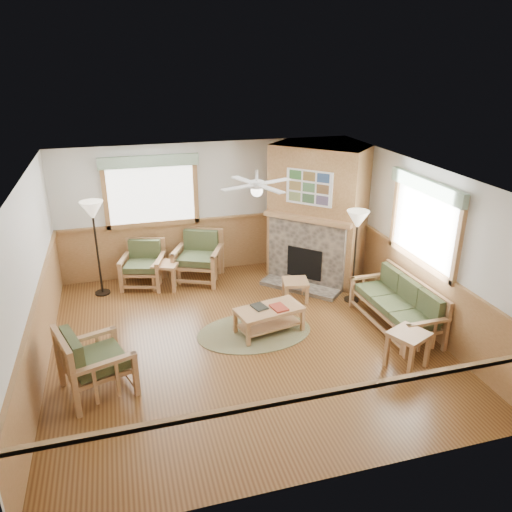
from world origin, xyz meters
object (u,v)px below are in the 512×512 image
object	(u,v)px
coffee_table	(269,320)
end_table_sofa	(407,349)
sofa	(396,305)
armchair_left	(96,360)
end_table_chairs	(166,275)
armchair_back_right	(198,257)
floor_lamp_left	(97,249)
floor_lamp_right	(355,257)
footstool	(295,290)
armchair_back_left	(143,265)

from	to	relation	value
coffee_table	end_table_sofa	bearing A→B (deg)	-53.96
sofa	armchair_left	size ratio (longest dim) A/B	1.90
sofa	end_table_chairs	distance (m)	4.37
armchair_back_right	floor_lamp_left	xyz separation A→B (m)	(-1.90, -0.13, 0.44)
armchair_left	floor_lamp_right	distance (m)	4.80
floor_lamp_right	coffee_table	bearing A→B (deg)	-159.90
end_table_sofa	floor_lamp_right	xyz separation A→B (m)	(0.17, 2.16, 0.60)
end_table_sofa	footstool	bearing A→B (deg)	108.87
floor_lamp_right	sofa	bearing A→B (deg)	-76.84
armchair_back_left	footstool	xyz separation A→B (m)	(2.68, -1.43, -0.24)
armchair_back_left	floor_lamp_left	distance (m)	0.96
armchair_back_right	coffee_table	world-z (taller)	armchair_back_right
armchair_back_left	floor_lamp_right	size ratio (longest dim) A/B	0.50
coffee_table	end_table_chairs	distance (m)	2.59
footstool	armchair_back_left	bearing A→B (deg)	151.95
footstool	floor_lamp_right	size ratio (longest dim) A/B	0.26
coffee_table	end_table_sofa	world-z (taller)	end_table_sofa
sofa	floor_lamp_left	xyz separation A→B (m)	(-4.76, 2.66, 0.51)
armchair_back_left	floor_lamp_right	world-z (taller)	floor_lamp_right
armchair_back_right	floor_lamp_right	size ratio (longest dim) A/B	0.56
sofa	floor_lamp_right	xyz separation A→B (m)	(-0.26, 1.09, 0.46)
end_table_sofa	footstool	xyz separation A→B (m)	(-0.84, 2.47, -0.08)
floor_lamp_left	floor_lamp_right	world-z (taller)	floor_lamp_left
sofa	floor_lamp_left	distance (m)	5.47
floor_lamp_left	coffee_table	bearing A→B (deg)	-39.84
armchair_left	end_table_chairs	distance (m)	3.27
coffee_table	footstool	bearing A→B (deg)	38.33
end_table_chairs	sofa	bearing A→B (deg)	-36.12
end_table_sofa	floor_lamp_right	distance (m)	2.25
footstool	end_table_sofa	bearing A→B (deg)	-71.13
footstool	floor_lamp_left	world-z (taller)	floor_lamp_left
armchair_back_right	footstool	world-z (taller)	armchair_back_right
armchair_back_left	armchair_left	xyz separation A→B (m)	(-0.84, -3.26, 0.04)
sofa	end_table_sofa	world-z (taller)	sofa
armchair_back_right	end_table_chairs	bearing A→B (deg)	-138.09
floor_lamp_left	floor_lamp_right	distance (m)	4.77
floor_lamp_right	floor_lamp_left	bearing A→B (deg)	160.83
armchair_left	coffee_table	distance (m)	2.85
footstool	floor_lamp_right	xyz separation A→B (m)	(1.01, -0.31, 0.68)
footstool	floor_lamp_right	distance (m)	1.26
end_table_sofa	armchair_left	bearing A→B (deg)	171.72
end_table_chairs	end_table_sofa	distance (m)	4.79
armchair_back_left	armchair_left	size ratio (longest dim) A/B	0.91
end_table_chairs	floor_lamp_right	size ratio (longest dim) A/B	0.30
coffee_table	floor_lamp_right	xyz separation A→B (m)	(1.83, 0.67, 0.66)
floor_lamp_right	armchair_back_right	bearing A→B (deg)	146.92
end_table_sofa	floor_lamp_left	size ratio (longest dim) A/B	0.31
sofa	armchair_back_left	world-z (taller)	armchair_back_left
armchair_back_left	footstool	world-z (taller)	armchair_back_left
armchair_back_left	armchair_back_right	bearing A→B (deg)	14.57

